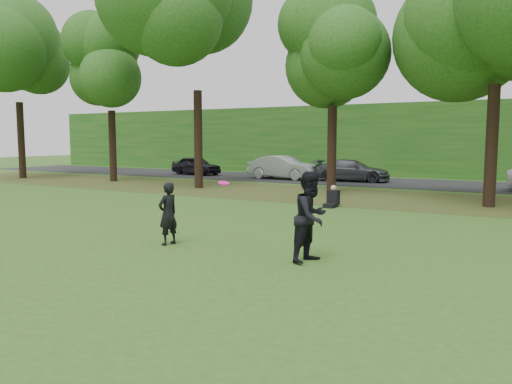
% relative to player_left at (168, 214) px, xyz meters
% --- Properties ---
extents(ground, '(120.00, 120.00, 0.00)m').
position_rel_player_left_xyz_m(ground, '(2.23, -0.92, -0.77)').
color(ground, '#2F5219').
rests_on(ground, ground).
extents(leaf_litter, '(60.00, 7.00, 0.01)m').
position_rel_player_left_xyz_m(leaf_litter, '(2.23, 12.08, -0.76)').
color(leaf_litter, '#49401A').
rests_on(leaf_litter, ground).
extents(street, '(70.00, 7.00, 0.02)m').
position_rel_player_left_xyz_m(street, '(2.23, 20.08, -0.76)').
color(street, black).
rests_on(street, ground).
extents(far_hedge, '(70.00, 3.00, 5.00)m').
position_rel_player_left_xyz_m(far_hedge, '(2.23, 26.08, 1.73)').
color(far_hedge, '#194E16').
rests_on(far_hedge, ground).
extents(player_left, '(0.45, 0.61, 1.54)m').
position_rel_player_left_xyz_m(player_left, '(0.00, 0.00, 0.00)').
color(player_left, black).
rests_on(player_left, ground).
extents(player_right, '(0.89, 1.05, 1.91)m').
position_rel_player_left_xyz_m(player_right, '(3.72, 0.17, 0.19)').
color(player_right, black).
rests_on(player_right, ground).
extents(parked_cars, '(35.32, 3.78, 1.51)m').
position_rel_player_left_xyz_m(parked_cars, '(3.18, 18.92, -0.03)').
color(parked_cars, black).
rests_on(parked_cars, street).
extents(frisbee, '(0.34, 0.34, 0.11)m').
position_rel_player_left_xyz_m(frisbee, '(1.37, 0.41, 0.78)').
color(frisbee, '#E6137D').
rests_on(frisbee, ground).
extents(seated_person, '(0.43, 0.74, 0.83)m').
position_rel_player_left_xyz_m(seated_person, '(1.04, 8.43, -0.46)').
color(seated_person, black).
rests_on(seated_person, ground).
extents(tree_line, '(55.30, 7.90, 12.31)m').
position_rel_player_left_xyz_m(tree_line, '(1.89, 12.01, 7.08)').
color(tree_line, black).
rests_on(tree_line, ground).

